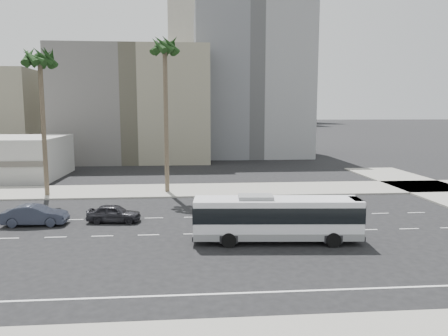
{
  "coord_description": "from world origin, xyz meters",
  "views": [
    {
      "loc": [
        -3.27,
        -27.65,
        8.2
      ],
      "look_at": [
        -0.64,
        4.0,
        3.89
      ],
      "focal_mm": 34.12,
      "sensor_mm": 36.0,
      "label": 1
    }
  ],
  "objects": [
    {
      "name": "car_a",
      "position": [
        -8.85,
        3.6,
        0.66
      ],
      "size": [
        1.94,
        4.03,
        1.33
      ],
      "primitive_type": "imported",
      "rotation": [
        0.0,
        0.0,
        1.47
      ],
      "color": "#26252B",
      "rests_on": "ground"
    },
    {
      "name": "ground",
      "position": [
        0.0,
        0.0,
        0.0
      ],
      "size": [
        700.0,
        700.0,
        0.0
      ],
      "primitive_type": "plane",
      "color": "black",
      "rests_on": "ground"
    },
    {
      "name": "city_bus",
      "position": [
        2.17,
        -2.09,
        1.57
      ],
      "size": [
        10.53,
        3.11,
        2.98
      ],
      "rotation": [
        0.0,
        0.0,
        -0.08
      ],
      "color": "silver",
      "rests_on": "ground"
    },
    {
      "name": "midrise_gray_center",
      "position": [
        8.0,
        52.0,
        13.0
      ],
      "size": [
        20.0,
        20.0,
        26.0
      ],
      "primitive_type": "cube",
      "color": "slate",
      "rests_on": "ground"
    },
    {
      "name": "sidewalk_north",
      "position": [
        0.0,
        15.5,
        0.07
      ],
      "size": [
        120.0,
        7.0,
        0.15
      ],
      "primitive_type": "cube",
      "color": "gray",
      "rests_on": "ground"
    },
    {
      "name": "palm_near",
      "position": [
        -5.47,
        14.61,
        13.93
      ],
      "size": [
        4.56,
        4.56,
        15.38
      ],
      "rotation": [
        0.0,
        0.0,
        0.32
      ],
      "color": "brown",
      "rests_on": "ground"
    },
    {
      "name": "palm_mid",
      "position": [
        -16.88,
        13.75,
        12.64
      ],
      "size": [
        4.54,
        4.54,
        14.05
      ],
      "rotation": [
        0.0,
        0.0,
        -0.19
      ],
      "color": "brown",
      "rests_on": "ground"
    },
    {
      "name": "midrise_beige_west",
      "position": [
        -12.0,
        45.0,
        9.0
      ],
      "size": [
        24.0,
        18.0,
        18.0
      ],
      "primitive_type": "cube",
      "color": "slate",
      "rests_on": "ground"
    },
    {
      "name": "civic_tower",
      "position": [
        -2.0,
        250.0,
        38.83
      ],
      "size": [
        42.0,
        42.0,
        129.0
      ],
      "color": "beige",
      "rests_on": "ground"
    },
    {
      "name": "highrise_far",
      "position": [
        70.0,
        260.0,
        30.0
      ],
      "size": [
        22.0,
        22.0,
        60.0
      ],
      "primitive_type": "cube",
      "color": "slate",
      "rests_on": "ground"
    },
    {
      "name": "highrise_right",
      "position": [
        45.0,
        230.0,
        35.0
      ],
      "size": [
        26.0,
        26.0,
        70.0
      ],
      "primitive_type": "cube",
      "color": "slate",
      "rests_on": "ground"
    },
    {
      "name": "car_b",
      "position": [
        -14.35,
        3.21,
        0.74
      ],
      "size": [
        1.57,
        4.48,
        1.48
      ],
      "primitive_type": "imported",
      "rotation": [
        0.0,
        0.0,
        1.57
      ],
      "color": "#2A2E3D",
      "rests_on": "ground"
    }
  ]
}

